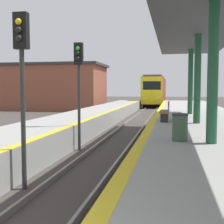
# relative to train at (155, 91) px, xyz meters

# --- Properties ---
(train) EXTENTS (2.85, 17.95, 4.42)m
(train) POSITION_rel_train_xyz_m (0.00, 0.00, 0.00)
(train) COLOR black
(train) RESTS_ON ground
(signal_near) EXTENTS (0.36, 0.31, 4.48)m
(signal_near) POSITION_rel_train_xyz_m (-1.20, -41.80, 0.88)
(signal_near) COLOR #2D2D2D
(signal_near) RESTS_ON ground
(signal_mid) EXTENTS (0.36, 0.31, 4.48)m
(signal_mid) POSITION_rel_train_xyz_m (-1.29, -36.64, 0.88)
(signal_mid) COLOR #2D2D2D
(signal_mid) RESTS_ON ground
(station_canopy) EXTENTS (3.67, 21.15, 4.15)m
(station_canopy) POSITION_rel_train_xyz_m (3.63, -37.34, 2.67)
(station_canopy) COLOR #1E5133
(station_canopy) RESTS_ON platform_right
(trash_bin) EXTENTS (0.48, 0.48, 0.82)m
(trash_bin) POSITION_rel_train_xyz_m (2.76, -39.74, -0.79)
(trash_bin) COLOR #384C38
(trash_bin) RESTS_ON platform_right
(bench) EXTENTS (0.44, 1.91, 0.92)m
(bench) POSITION_rel_train_xyz_m (2.25, -33.87, -0.71)
(bench) COLOR brown
(bench) RESTS_ON platform_right
(station_building) EXTENTS (14.02, 7.57, 5.65)m
(station_building) POSITION_rel_train_xyz_m (-12.76, -11.65, 0.59)
(station_building) COLOR brown
(station_building) RESTS_ON ground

